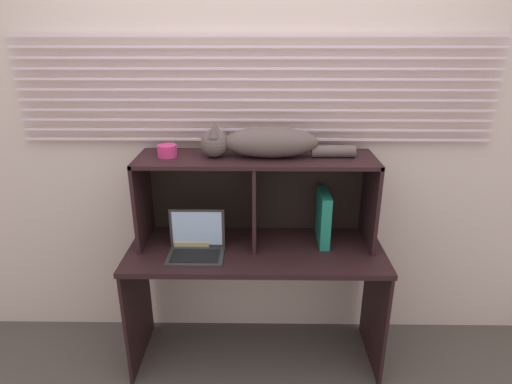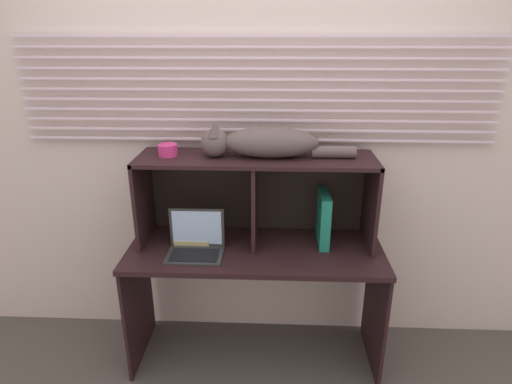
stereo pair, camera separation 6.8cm
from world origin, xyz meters
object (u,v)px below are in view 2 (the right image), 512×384
Objects in this scene: cat at (263,142)px; small_basket at (168,150)px; laptop at (196,244)px; binder_upright at (323,218)px; book_stack at (195,236)px.

small_basket is (-0.52, 0.00, -0.05)m from cat.
small_basket reaches higher than laptop.
binder_upright is 0.95m from small_basket.
book_stack is at bearing 2.11° from small_basket.
cat is 0.69m from book_stack.
cat is at bearing 0.00° from small_basket.
small_basket is (-0.15, 0.16, 0.49)m from laptop.
book_stack is at bearing 102.35° from laptop.
cat is 2.72× the size of laptop.
binder_upright is (0.71, 0.16, 0.10)m from laptop.
cat reaches higher than laptop.
small_basket is at bearing 180.00° from cat.
cat is 0.66m from laptop.
small_basket is at bearing 134.91° from laptop.
laptop is 0.73m from binder_upright.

